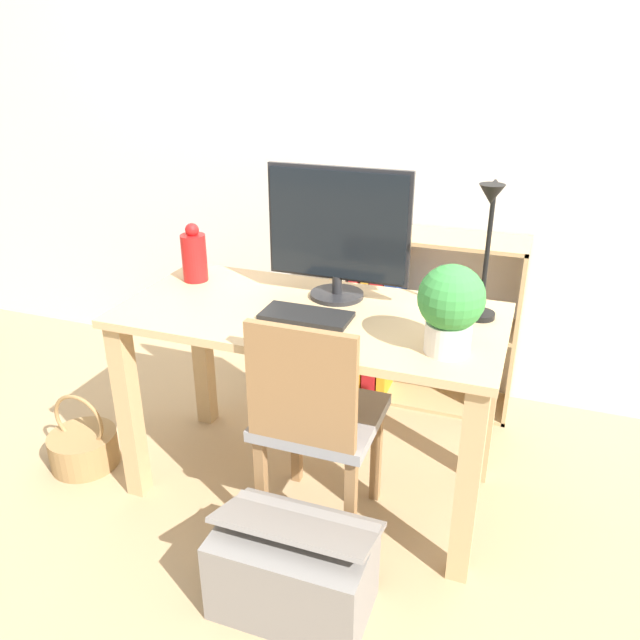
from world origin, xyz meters
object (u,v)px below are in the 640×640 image
keyboard (306,315)px  monitor (338,230)px  chair (315,417)px  bookshelf (391,320)px  desk_lamp (487,240)px  basket (84,447)px  potted_plant (451,306)px  storage_box (293,569)px  vase (194,256)px

keyboard → monitor: bearing=80.1°
chair → bookshelf: size_ratio=0.99×
monitor → desk_lamp: 0.53m
bookshelf → basket: 1.49m
keyboard → basket: bearing=-171.1°
basket → desk_lamp: bearing=11.2°
bookshelf → chair: bearing=-90.6°
monitor → potted_plant: 0.57m
basket → potted_plant: bearing=2.1°
potted_plant → storage_box: size_ratio=0.58×
keyboard → basket: size_ratio=0.94×
storage_box → chair: bearing=99.4°
desk_lamp → potted_plant: desk_lamp is taller
vase → basket: size_ratio=0.70×
monitor → desk_lamp: (0.52, -0.07, 0.04)m
potted_plant → basket: size_ratio=0.84×
monitor → vase: 0.60m
desk_lamp → storage_box: 1.19m
vase → bookshelf: 1.04m
keyboard → storage_box: size_ratio=0.64×
desk_lamp → bookshelf: size_ratio=0.56×
vase → potted_plant: size_ratio=0.83×
monitor → storage_box: (0.11, -0.74, -0.86)m
bookshelf → storage_box: (0.05, -1.38, -0.24)m
monitor → desk_lamp: bearing=-7.5°
storage_box → keyboard: bearing=106.2°
vase → basket: bearing=-139.2°
monitor → vase: size_ratio=2.27×
keyboard → desk_lamp: (0.56, 0.15, 0.29)m
monitor → basket: (-0.98, -0.37, -0.93)m
desk_lamp → storage_box: size_ratio=0.99×
monitor → vase: bearing=-177.6°
keyboard → bookshelf: (0.10, 0.87, -0.37)m
chair → desk_lamp: bearing=37.2°
potted_plant → chair: size_ratio=0.33×
monitor → potted_plant: bearing=-34.3°
basket → monitor: bearing=20.5°
chair → basket: size_ratio=2.57×
storage_box → potted_plant: bearing=50.6°
chair → basket: bearing=-177.6°
potted_plant → bookshelf: potted_plant is taller
monitor → bookshelf: monitor is taller
bookshelf → monitor: bearing=-95.7°
basket → chair: bearing=-1.0°
keyboard → bookshelf: bearing=83.2°
desk_lamp → bookshelf: (-0.46, 0.72, -0.65)m
vase → desk_lamp: 1.13m
keyboard → storage_box: 0.82m
vase → bookshelf: (0.65, 0.67, -0.46)m
desk_lamp → monitor: bearing=172.5°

